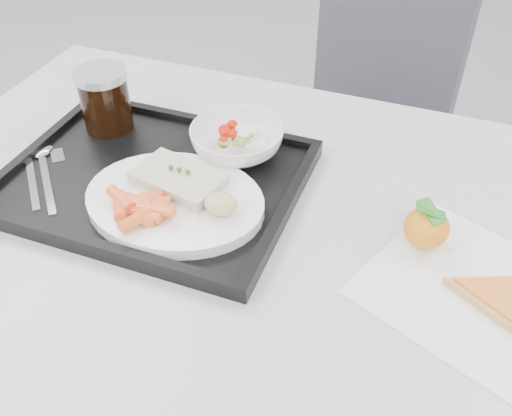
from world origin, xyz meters
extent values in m
cube|color=silver|center=(0.00, 0.30, 0.73)|extent=(1.20, 0.80, 0.03)
cylinder|color=#47474C|center=(-0.54, 0.64, 0.36)|extent=(0.04, 0.04, 0.72)
cube|color=#3A3B43|center=(0.04, 0.93, 0.45)|extent=(0.55, 0.55, 0.04)
cube|color=#3A3B43|center=(0.04, 1.12, 0.70)|extent=(0.40, 0.19, 0.46)
cylinder|color=#47474C|center=(-0.14, 0.75, 0.21)|extent=(0.03, 0.03, 0.43)
cylinder|color=#47474C|center=(0.22, 0.75, 0.21)|extent=(0.03, 0.03, 0.43)
cylinder|color=#47474C|center=(-0.14, 1.11, 0.21)|extent=(0.03, 0.03, 0.43)
cylinder|color=#47474C|center=(0.22, 1.11, 0.21)|extent=(0.03, 0.03, 0.43)
cube|color=black|center=(-0.19, 0.32, 0.76)|extent=(0.45, 0.35, 0.01)
cube|color=black|center=(-0.19, 0.48, 0.77)|extent=(0.45, 0.02, 0.01)
cube|color=black|center=(-0.19, 0.15, 0.77)|extent=(0.45, 0.02, 0.01)
cube|color=black|center=(0.03, 0.32, 0.77)|extent=(0.02, 0.32, 0.01)
cube|color=black|center=(-0.40, 0.32, 0.77)|extent=(0.02, 0.32, 0.01)
cylinder|color=white|center=(-0.12, 0.27, 0.77)|extent=(0.27, 0.27, 0.02)
cube|color=beige|center=(-0.13, 0.30, 0.79)|extent=(0.15, 0.11, 0.02)
sphere|color=#236B1C|center=(-0.14, 0.30, 0.81)|extent=(0.01, 0.01, 0.01)
sphere|color=#236B1C|center=(-0.13, 0.30, 0.81)|extent=(0.01, 0.01, 0.01)
sphere|color=#236B1C|center=(-0.12, 0.30, 0.81)|extent=(0.01, 0.01, 0.01)
ellipsoid|color=tan|center=(-0.04, 0.26, 0.80)|extent=(0.05, 0.05, 0.03)
imported|color=white|center=(-0.09, 0.42, 0.79)|extent=(0.15, 0.15, 0.05)
cylinder|color=black|center=(-0.33, 0.42, 0.81)|extent=(0.08, 0.08, 0.10)
cylinder|color=#A5A8AD|center=(-0.33, 0.42, 0.87)|extent=(0.09, 0.09, 0.01)
cube|color=silver|center=(-0.36, 0.24, 0.77)|extent=(0.11, 0.12, 0.00)
ellipsoid|color=silver|center=(-0.39, 0.31, 0.77)|extent=(0.05, 0.05, 0.01)
cube|color=silver|center=(-0.33, 0.24, 0.77)|extent=(0.11, 0.12, 0.00)
cube|color=silver|center=(-0.36, 0.31, 0.77)|extent=(0.04, 0.04, 0.00)
cube|color=white|center=(0.30, 0.27, 0.75)|extent=(0.32, 0.32, 0.00)
ellipsoid|color=orange|center=(0.23, 0.33, 0.79)|extent=(0.08, 0.08, 0.06)
cube|color=#236B1C|center=(0.23, 0.33, 0.81)|extent=(0.04, 0.04, 0.01)
cube|color=#236B1C|center=(0.23, 0.33, 0.81)|extent=(0.04, 0.03, 0.01)
cylinder|color=#F85D24|center=(-0.13, 0.23, 0.80)|extent=(0.06, 0.03, 0.02)
cylinder|color=#F85D24|center=(-0.14, 0.19, 0.80)|extent=(0.04, 0.06, 0.02)
cylinder|color=#F85D24|center=(-0.13, 0.22, 0.79)|extent=(0.03, 0.06, 0.02)
cylinder|color=#F85D24|center=(-0.12, 0.22, 0.80)|extent=(0.06, 0.02, 0.02)
cylinder|color=#F85D24|center=(-0.14, 0.23, 0.79)|extent=(0.06, 0.04, 0.02)
cylinder|color=#F85D24|center=(-0.18, 0.22, 0.80)|extent=(0.06, 0.04, 0.02)
cylinder|color=#F85D24|center=(-0.18, 0.21, 0.79)|extent=(0.04, 0.05, 0.02)
cylinder|color=#F85D24|center=(-0.14, 0.21, 0.79)|extent=(0.06, 0.02, 0.02)
cylinder|color=#F85D24|center=(-0.16, 0.22, 0.80)|extent=(0.05, 0.02, 0.02)
cylinder|color=#F85D24|center=(-0.14, 0.23, 0.79)|extent=(0.02, 0.05, 0.02)
sphere|color=#B21A07|center=(-0.09, 0.42, 0.80)|extent=(0.02, 0.02, 0.02)
sphere|color=#B21A07|center=(-0.11, 0.45, 0.80)|extent=(0.02, 0.02, 0.02)
sphere|color=#B21A07|center=(-0.11, 0.42, 0.80)|extent=(0.02, 0.02, 0.02)
sphere|color=#B21A07|center=(-0.11, 0.43, 0.80)|extent=(0.02, 0.02, 0.02)
sphere|color=#B21A07|center=(-0.10, 0.40, 0.80)|extent=(0.02, 0.02, 0.02)
ellipsoid|color=silver|center=(-0.08, 0.43, 0.80)|extent=(0.03, 0.03, 0.02)
ellipsoid|color=silver|center=(-0.08, 0.44, 0.80)|extent=(0.03, 0.03, 0.02)
ellipsoid|color=silver|center=(-0.08, 0.42, 0.80)|extent=(0.03, 0.03, 0.02)
ellipsoid|color=silver|center=(-0.07, 0.44, 0.80)|extent=(0.03, 0.03, 0.02)
cube|color=olive|center=(-0.07, 0.40, 0.80)|extent=(0.02, 0.02, 0.00)
cube|color=olive|center=(-0.10, 0.39, 0.80)|extent=(0.02, 0.02, 0.00)
cube|color=olive|center=(-0.07, 0.42, 0.80)|extent=(0.02, 0.02, 0.00)
camera|label=1|loc=(0.21, -0.29, 1.31)|focal=40.00mm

